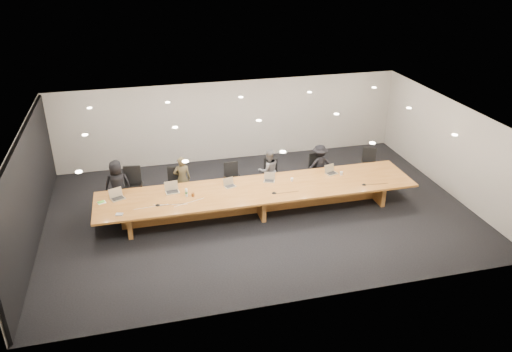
{
  "coord_description": "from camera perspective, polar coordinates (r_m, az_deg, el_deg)",
  "views": [
    {
      "loc": [
        -3.11,
        -12.12,
        7.14
      ],
      "look_at": [
        0.0,
        0.3,
        1.0
      ],
      "focal_mm": 35.0,
      "sensor_mm": 36.0,
      "label": 1
    }
  ],
  "objects": [
    {
      "name": "ground",
      "position": [
        14.4,
        0.29,
        -4.09
      ],
      "size": [
        12.0,
        12.0,
        0.0
      ],
      "primitive_type": "plane",
      "color": "black",
      "rests_on": "ground"
    },
    {
      "name": "back_wall",
      "position": [
        17.39,
        -2.98,
        6.31
      ],
      "size": [
        12.0,
        0.02,
        2.8
      ],
      "primitive_type": "cube",
      "color": "silver",
      "rests_on": "ground"
    },
    {
      "name": "left_wall_panel",
      "position": [
        13.72,
        -24.52,
        -1.72
      ],
      "size": [
        0.08,
        7.84,
        2.74
      ],
      "primitive_type": "cube",
      "color": "black",
      "rests_on": "ground"
    },
    {
      "name": "conference_table",
      "position": [
        14.15,
        0.29,
        -2.26
      ],
      "size": [
        9.0,
        1.8,
        0.75
      ],
      "color": "#91551F",
      "rests_on": "ground"
    },
    {
      "name": "chair_far_left",
      "position": [
        14.91,
        -13.94,
        -1.24
      ],
      "size": [
        0.68,
        0.68,
        1.19
      ],
      "primitive_type": null,
      "rotation": [
        0.0,
        0.0,
        -0.14
      ],
      "color": "black",
      "rests_on": "ground"
    },
    {
      "name": "chair_left",
      "position": [
        14.87,
        -9.29,
        -1.1
      ],
      "size": [
        0.67,
        0.67,
        1.07
      ],
      "primitive_type": null,
      "rotation": [
        0.0,
        0.0,
        -0.28
      ],
      "color": "black",
      "rests_on": "ground"
    },
    {
      "name": "chair_mid_left",
      "position": [
        15.16,
        -2.64,
        -0.34
      ],
      "size": [
        0.57,
        0.57,
        1.02
      ],
      "primitive_type": null,
      "rotation": [
        0.0,
        0.0,
        0.11
      ],
      "color": "black",
      "rests_on": "ground"
    },
    {
      "name": "chair_mid_right",
      "position": [
        15.43,
        1.68,
        0.13
      ],
      "size": [
        0.62,
        0.62,
        1.01
      ],
      "primitive_type": null,
      "rotation": [
        0.0,
        0.0,
        -0.25
      ],
      "color": "black",
      "rests_on": "ground"
    },
    {
      "name": "chair_right",
      "position": [
        15.92,
        7.06,
        0.78
      ],
      "size": [
        0.6,
        0.6,
        1.01
      ],
      "primitive_type": null,
      "rotation": [
        0.0,
        0.0,
        0.18
      ],
      "color": "black",
      "rests_on": "ground"
    },
    {
      "name": "chair_far_right",
      "position": [
        16.51,
        12.81,
        1.32
      ],
      "size": [
        0.68,
        0.68,
        1.05
      ],
      "primitive_type": null,
      "rotation": [
        0.0,
        0.0,
        -0.34
      ],
      "color": "black",
      "rests_on": "ground"
    },
    {
      "name": "person_a",
      "position": [
        14.79,
        -15.53,
        -0.99
      ],
      "size": [
        0.74,
        0.49,
        1.49
      ],
      "primitive_type": "imported",
      "rotation": [
        0.0,
        0.0,
        3.16
      ],
      "color": "black",
      "rests_on": "ground"
    },
    {
      "name": "person_b",
      "position": [
        14.88,
        -8.42,
        -0.32
      ],
      "size": [
        0.52,
        0.34,
        1.4
      ],
      "primitive_type": "imported",
      "rotation": [
        0.0,
        0.0,
        3.16
      ],
      "color": "#3E3622",
      "rests_on": "ground"
    },
    {
      "name": "person_c",
      "position": [
        15.3,
        1.44,
        0.65
      ],
      "size": [
        0.7,
        0.57,
        1.36
      ],
      "primitive_type": "imported",
      "rotation": [
        0.0,
        0.0,
        3.23
      ],
      "color": "slate",
      "rests_on": "ground"
    },
    {
      "name": "person_d",
      "position": [
        15.81,
        7.26,
        1.26
      ],
      "size": [
        0.9,
        0.57,
        1.34
      ],
      "primitive_type": "imported",
      "rotation": [
        0.0,
        0.0,
        3.22
      ],
      "color": "black",
      "rests_on": "ground"
    },
    {
      "name": "laptop_a",
      "position": [
        13.94,
        -15.57,
        -2.03
      ],
      "size": [
        0.44,
        0.38,
        0.29
      ],
      "primitive_type": null,
      "rotation": [
        0.0,
        0.0,
        0.39
      ],
      "color": "#B7A88C",
      "rests_on": "conference_table"
    },
    {
      "name": "laptop_b",
      "position": [
        13.96,
        -9.57,
        -1.32
      ],
      "size": [
        0.39,
        0.3,
        0.29
      ],
      "primitive_type": null,
      "rotation": [
        0.0,
        0.0,
        0.09
      ],
      "color": "#B7AC8C",
      "rests_on": "conference_table"
    },
    {
      "name": "laptop_c",
      "position": [
        14.11,
        -2.99,
        -0.78
      ],
      "size": [
        0.36,
        0.3,
        0.24
      ],
      "primitive_type": null,
      "rotation": [
        0.0,
        0.0,
        0.29
      ],
      "color": "#B5A98A",
      "rests_on": "conference_table"
    },
    {
      "name": "laptop_d",
      "position": [
        14.41,
        1.52,
        -0.17
      ],
      "size": [
        0.37,
        0.32,
        0.25
      ],
      "primitive_type": null,
      "rotation": [
        0.0,
        0.0,
        -0.35
      ],
      "color": "#B8AB8D",
      "rests_on": "conference_table"
    },
    {
      "name": "laptop_e",
      "position": [
        15.04,
        8.66,
        0.72
      ],
      "size": [
        0.4,
        0.34,
        0.27
      ],
      "primitive_type": null,
      "rotation": [
        0.0,
        0.0,
        0.31
      ],
      "color": "#BAAF8E",
      "rests_on": "conference_table"
    },
    {
      "name": "water_bottle",
      "position": [
        13.71,
        -7.97,
        -1.89
      ],
      "size": [
        0.08,
        0.08,
        0.23
      ],
      "primitive_type": "cylinder",
      "rotation": [
        0.0,
        0.0,
        0.15
      ],
      "color": "silver",
      "rests_on": "conference_table"
    },
    {
      "name": "amber_mug",
      "position": [
        13.71,
        -7.22,
        -2.13
      ],
      "size": [
        0.09,
        0.09,
        0.1
      ],
      "primitive_type": "cylinder",
      "rotation": [
        0.0,
        0.0,
        -0.08
      ],
      "color": "brown",
      "rests_on": "conference_table"
    },
    {
      "name": "paper_cup_near",
      "position": [
        14.49,
        4.13,
        -0.41
      ],
      "size": [
        0.1,
        0.1,
        0.1
      ],
      "primitive_type": "cone",
      "rotation": [
        0.0,
        0.0,
        0.2
      ],
      "color": "white",
      "rests_on": "conference_table"
    },
    {
      "name": "paper_cup_far",
      "position": [
        15.03,
        9.73,
        0.29
      ],
      "size": [
        0.09,
        0.09,
        0.1
      ],
      "primitive_type": "cone",
      "rotation": [
        0.0,
        0.0,
        0.0
      ],
      "color": "silver",
      "rests_on": "conference_table"
    },
    {
      "name": "notepad",
      "position": [
        13.93,
        -17.24,
        -2.9
      ],
      "size": [
        0.25,
        0.23,
        0.01
      ],
      "primitive_type": "cube",
      "rotation": [
        0.0,
        0.0,
        0.31
      ],
      "color": "white",
      "rests_on": "conference_table"
    },
    {
      "name": "lime_gadget",
      "position": [
        13.92,
        -17.28,
        -2.85
      ],
      "size": [
        0.19,
        0.16,
        0.03
      ],
      "primitive_type": "cube",
      "rotation": [
        0.0,
        0.0,
        0.43
      ],
      "color": "#5CBD32",
      "rests_on": "notepad"
    },
    {
      "name": "av_box",
      "position": [
        13.21,
        -15.35,
        -4.25
      ],
      "size": [
        0.2,
        0.17,
        0.03
      ],
      "primitive_type": "cube",
      "rotation": [
        0.0,
        0.0,
        -0.22
      ],
      "color": "#AAAAAF",
      "rests_on": "conference_table"
    },
    {
      "name": "mic_left",
      "position": [
        13.43,
        -11.18,
        -3.25
      ],
      "size": [
        0.16,
        0.16,
        0.03
      ],
      "primitive_type": "cone",
      "rotation": [
        0.0,
        0.0,
        -0.23
      ],
      "color": "black",
      "rests_on": "conference_table"
    },
    {
      "name": "mic_center",
      "position": [
        13.79,
        2.08,
        -1.91
      ],
      "size": [
        0.15,
        0.15,
        0.03
      ],
      "primitive_type": "cone",
      "rotation": [
        0.0,
        0.0,
        -0.1
      ],
      "color": "black",
      "rests_on": "conference_table"
    },
    {
      "name": "mic_right",
      "position": [
        14.58,
        12.24,
        -0.93
      ],
      "size": [
        0.15,
        0.15,
        0.03
      ],
      "primitive_type": "cone",
      "rotation": [
        0.0,
        0.0,
        0.18
      ],
      "color": "black",
      "rests_on": "conference_table"
    }
  ]
}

